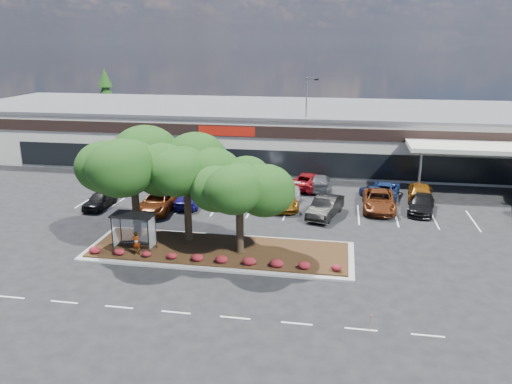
% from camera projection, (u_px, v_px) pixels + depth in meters
% --- Properties ---
extents(ground, '(160.00, 160.00, 0.00)m').
position_uv_depth(ground, '(236.00, 282.00, 29.72)').
color(ground, black).
rests_on(ground, ground).
extents(retail_store, '(80.40, 25.20, 6.25)m').
position_uv_depth(retail_store, '(294.00, 132.00, 60.79)').
color(retail_store, beige).
rests_on(retail_store, ground).
extents(landscape_island, '(18.00, 6.00, 0.26)m').
position_uv_depth(landscape_island, '(219.00, 251.00, 33.78)').
color(landscape_island, '#9F9F9A').
rests_on(landscape_island, ground).
extents(lane_markings, '(33.12, 20.06, 0.01)m').
position_uv_depth(lane_markings, '(261.00, 222.00, 39.58)').
color(lane_markings, silver).
rests_on(lane_markings, ground).
extents(shrub_row, '(17.00, 0.80, 0.50)m').
position_uv_depth(shrub_row, '(211.00, 258.00, 31.69)').
color(shrub_row, maroon).
rests_on(shrub_row, landscape_island).
extents(bus_shelter, '(2.75, 1.55, 2.59)m').
position_uv_depth(bus_shelter, '(134.00, 221.00, 33.05)').
color(bus_shelter, black).
rests_on(bus_shelter, landscape_island).
extents(island_tree_west, '(7.20, 7.20, 7.89)m').
position_uv_depth(island_tree_west, '(134.00, 187.00, 34.05)').
color(island_tree_west, '#133A12').
rests_on(island_tree_west, landscape_island).
extents(island_tree_mid, '(6.60, 6.60, 7.32)m').
position_uv_depth(island_tree_mid, '(187.00, 190.00, 34.22)').
color(island_tree_mid, '#133A12').
rests_on(island_tree_mid, landscape_island).
extents(island_tree_east, '(5.80, 5.80, 6.50)m').
position_uv_depth(island_tree_east, '(240.00, 206.00, 32.28)').
color(island_tree_east, '#133A12').
rests_on(island_tree_east, landscape_island).
extents(conifer_north_west, '(4.40, 4.40, 10.00)m').
position_uv_depth(conifer_north_west, '(107.00, 101.00, 76.54)').
color(conifer_north_west, '#133A12').
rests_on(conifer_north_west, ground).
extents(person_waiting, '(0.68, 0.57, 1.59)m').
position_uv_depth(person_waiting, '(136.00, 243.00, 32.69)').
color(person_waiting, '#594C47').
rests_on(person_waiting, landscape_island).
extents(light_pole, '(1.43, 0.53, 10.30)m').
position_uv_depth(light_pole, '(306.00, 133.00, 51.74)').
color(light_pole, '#9F9F9A').
rests_on(light_pole, ground).
extents(survey_stake, '(0.07, 0.14, 0.93)m').
position_uv_depth(survey_stake, '(371.00, 321.00, 24.41)').
color(survey_stake, '#9D7D52').
rests_on(survey_stake, ground).
extents(car_0, '(1.83, 4.20, 1.41)m').
position_uv_depth(car_0, '(100.00, 200.00, 42.82)').
color(car_0, black).
rests_on(car_0, ground).
extents(car_1, '(2.35, 5.17, 1.72)m').
position_uv_depth(car_1, '(190.00, 195.00, 43.51)').
color(car_1, navy).
rests_on(car_1, ground).
extents(car_2, '(2.68, 5.61, 1.54)m').
position_uv_depth(car_2, '(158.00, 202.00, 41.91)').
color(car_2, '#6C2C0C').
rests_on(car_2, ground).
extents(car_3, '(3.12, 5.74, 1.58)m').
position_uv_depth(car_3, '(283.00, 197.00, 43.33)').
color(car_3, silver).
rests_on(car_3, ground).
extents(car_4, '(3.54, 5.74, 1.48)m').
position_uv_depth(car_4, '(282.00, 199.00, 42.89)').
color(car_4, brown).
rests_on(car_4, ground).
extents(car_5, '(3.08, 5.35, 1.67)m').
position_uv_depth(car_5, '(325.00, 207.00, 40.57)').
color(car_5, black).
rests_on(car_5, ground).
extents(car_6, '(2.82, 5.86, 1.61)m').
position_uv_depth(car_6, '(379.00, 201.00, 42.22)').
color(car_6, maroon).
rests_on(car_6, ground).
extents(car_7, '(2.92, 5.17, 1.41)m').
position_uv_depth(car_7, '(422.00, 204.00, 41.68)').
color(car_7, black).
rests_on(car_7, ground).
extents(car_9, '(4.30, 6.30, 1.69)m').
position_uv_depth(car_9, '(132.00, 172.00, 51.11)').
color(car_9, navy).
rests_on(car_9, ground).
extents(car_10, '(2.75, 4.22, 1.34)m').
position_uv_depth(car_10, '(188.00, 183.00, 47.85)').
color(car_10, black).
rests_on(car_10, ground).
extents(car_11, '(2.60, 4.58, 1.43)m').
position_uv_depth(car_11, '(257.00, 187.00, 46.54)').
color(car_11, silver).
rests_on(car_11, ground).
extents(car_12, '(3.94, 6.00, 1.53)m').
position_uv_depth(car_12, '(309.00, 181.00, 48.45)').
color(car_12, maroon).
rests_on(car_12, ground).
extents(car_13, '(2.17, 5.05, 1.45)m').
position_uv_depth(car_13, '(320.00, 182.00, 48.05)').
color(car_13, '#4B4D52').
rests_on(car_13, ground).
extents(car_14, '(3.27, 5.51, 1.44)m').
position_uv_depth(car_14, '(385.00, 189.00, 45.76)').
color(car_14, navy).
rests_on(car_14, ground).
extents(car_15, '(2.77, 4.29, 1.36)m').
position_uv_depth(car_15, '(373.00, 192.00, 44.91)').
color(car_15, navy).
rests_on(car_15, ground).
extents(car_16, '(2.60, 5.23, 1.71)m').
position_uv_depth(car_16, '(420.00, 191.00, 44.65)').
color(car_16, '#80460C').
rests_on(car_16, ground).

